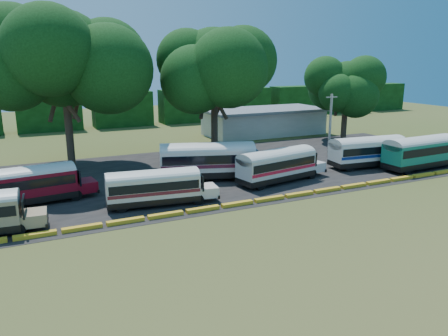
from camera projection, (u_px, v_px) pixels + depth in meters
name	position (u px, v px, depth m)	size (l,w,h in m)	color
ground	(260.00, 207.00, 34.82)	(160.00, 160.00, 0.00)	#344B19
asphalt_strip	(211.00, 171.00, 45.75)	(64.00, 24.00, 0.02)	black
curb	(254.00, 201.00, 35.66)	(53.70, 0.45, 0.30)	yellow
terminal_building	(264.00, 121.00, 68.11)	(19.00, 9.00, 4.00)	beige
treeline_backdrop	(123.00, 109.00, 76.16)	(130.00, 4.00, 6.00)	black
bus_red	(26.00, 183.00, 34.87)	(9.86, 3.53, 3.17)	black
bus_cream_west	(155.00, 186.00, 34.76)	(9.16, 3.33, 2.94)	black
bus_cream_east	(210.00, 159.00, 42.25)	(11.41, 5.94, 3.65)	black
bus_white_red	(278.00, 164.00, 41.35)	(10.10, 4.16, 3.23)	black
bus_white_blue	(369.00, 150.00, 47.23)	(10.38, 3.48, 3.35)	black
bus_teal	(422.00, 150.00, 46.40)	(10.80, 3.09, 3.52)	black
tree_west	(63.00, 59.00, 44.27)	(13.38, 13.38, 16.41)	#3E2B1F
tree_center	(214.00, 67.00, 49.76)	(11.95, 11.95, 15.00)	#3E2B1F
tree_east	(347.00, 83.00, 61.54)	(8.22, 8.22, 11.22)	#3E2B1F
utility_pole	(330.00, 124.00, 52.53)	(1.60, 0.30, 7.45)	gray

